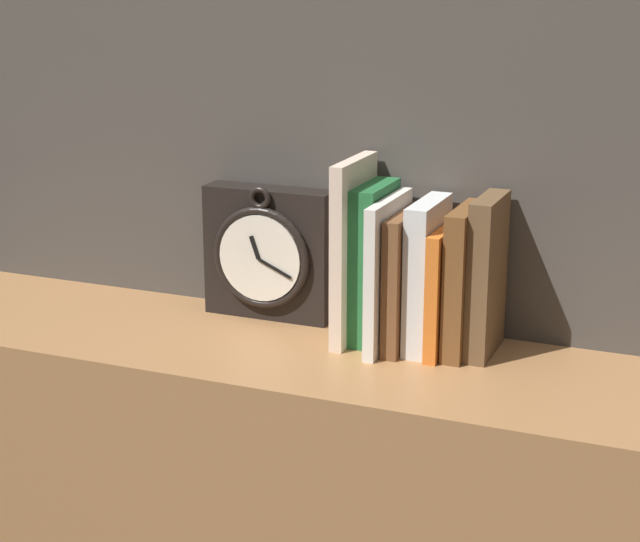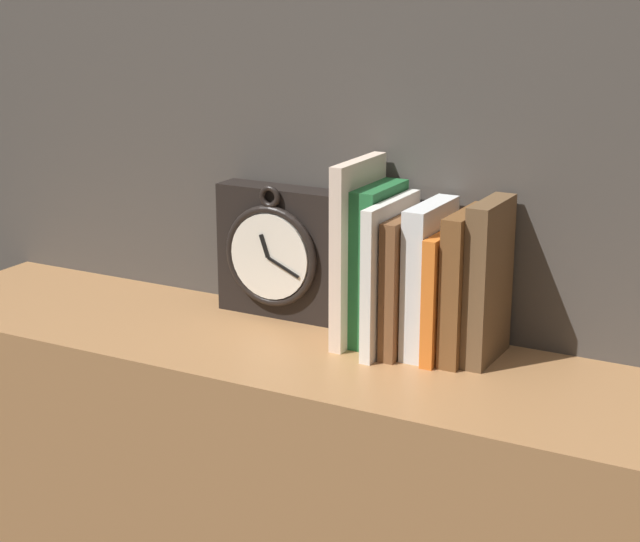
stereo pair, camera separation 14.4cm
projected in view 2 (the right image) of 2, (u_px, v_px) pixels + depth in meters
The scene contains 9 objects.
clock at pixel (279, 252), 1.60m from camera, with size 0.20×0.06×0.21m.
book_slot0_cream at pixel (358, 251), 1.49m from camera, with size 0.02×0.14×0.26m.
book_slot1_green at pixel (378, 264), 1.49m from camera, with size 0.04×0.12×0.22m.
book_slot2_white at pixel (390, 275), 1.46m from camera, with size 0.02×0.16×0.21m.
book_slot3_brown at pixel (408, 282), 1.46m from camera, with size 0.02×0.14×0.19m.
book_slot4_white at pixel (429, 278), 1.45m from camera, with size 0.03×0.13×0.21m.
book_slot5_orange at pixel (446, 293), 1.44m from camera, with size 0.02×0.13×0.17m.
book_slot6_brown at pixel (466, 285), 1.43m from camera, with size 0.03×0.13×0.20m.
book_slot7_brown at pixel (489, 281), 1.42m from camera, with size 0.03×0.11×0.22m.
Camera 2 is at (0.66, -1.21, 1.32)m, focal length 60.00 mm.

